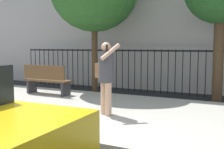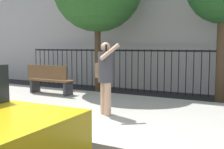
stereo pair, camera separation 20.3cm
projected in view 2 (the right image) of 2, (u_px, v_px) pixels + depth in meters
ground_plane at (52, 143)px, 4.94m from camera, size 60.00×60.00×0.00m
sidewalk at (111, 113)px, 6.85m from camera, size 28.00×4.40×0.15m
iron_fence at (161, 66)px, 9.99m from camera, size 12.03×0.04×1.60m
pedestrian_on_phone at (105, 73)px, 6.29m from camera, size 0.71×0.62×1.65m
street_bench at (49, 79)px, 9.06m from camera, size 1.60×0.45×0.95m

